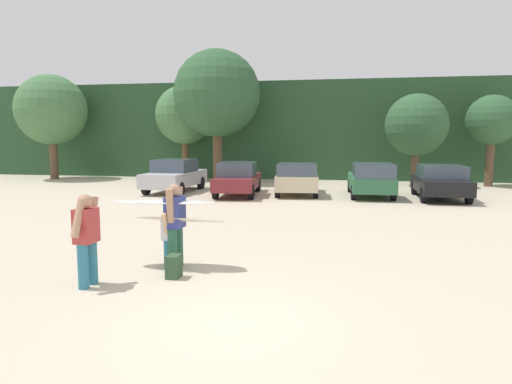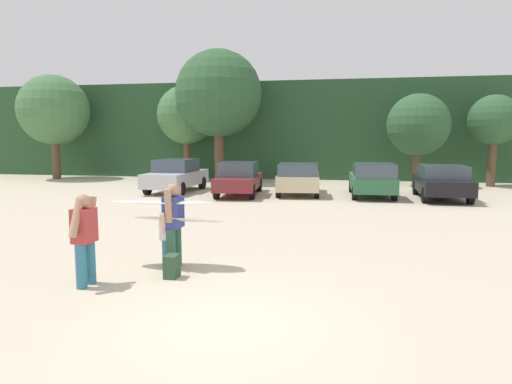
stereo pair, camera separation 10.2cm
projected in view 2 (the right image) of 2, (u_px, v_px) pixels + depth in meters
The scene contains 18 objects.
ground_plane at pixel (226, 322), 6.82m from camera, with size 120.00×120.00×0.00m, color beige.
hillside_ridge at pixel (324, 131), 34.69m from camera, with size 108.00×12.00×6.24m, color #284C2D.
tree_right at pixel (53, 110), 29.43m from camera, with size 4.44×4.44×6.63m.
tree_left at pixel (186, 115), 29.21m from camera, with size 3.70×3.70×5.94m.
tree_center_right at pixel (219, 94), 27.25m from camera, with size 5.13×5.13×7.82m.
tree_far_right at pixel (418, 125), 24.91m from camera, with size 3.35×3.35×5.04m.
tree_center at pixel (494, 121), 24.90m from camera, with size 2.72×2.72×4.98m.
parked_car_silver at pixel (176, 175), 22.86m from camera, with size 2.05×4.42×1.61m.
parked_car_maroon at pixel (239, 178), 21.50m from camera, with size 2.12×4.62×1.55m.
parked_car_champagne at pixel (298, 178), 21.62m from camera, with size 2.20×4.15×1.51m.
parked_car_forest_green at pixel (372, 179), 20.83m from camera, with size 2.01×4.35×1.56m.
parked_car_black at pixel (442, 181), 20.10m from camera, with size 2.01×4.33×1.49m.
person_adult at pixel (173, 220), 9.57m from camera, with size 0.34×0.69×1.77m.
person_child at pixel (167, 234), 9.61m from camera, with size 0.24×0.62×1.25m.
person_companion at pixel (84, 234), 8.37m from camera, with size 0.33×0.81×1.70m.
surfboard_cream at pixel (178, 219), 9.60m from camera, with size 2.00×0.62×0.21m.
surfboard_white at pixel (162, 202), 9.62m from camera, with size 2.23×0.80×0.09m.
backpack_dropped at pixel (172, 266), 8.95m from camera, with size 0.24×0.34×0.45m.
Camera 2 is at (1.70, -6.33, 2.73)m, focal length 32.39 mm.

